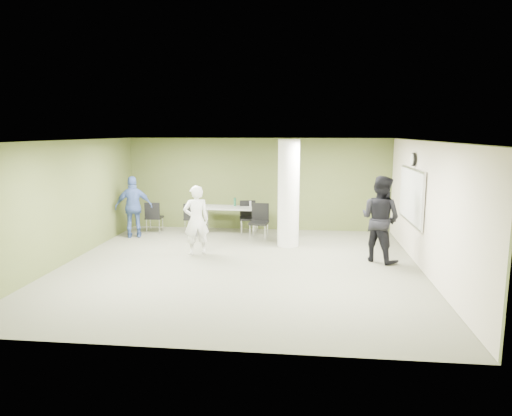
# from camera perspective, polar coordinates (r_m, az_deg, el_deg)

# --- Properties ---
(floor) EXTENTS (8.00, 8.00, 0.00)m
(floor) POSITION_cam_1_polar(r_m,az_deg,el_deg) (10.34, -2.04, -7.28)
(floor) COLOR #5B5A48
(floor) RESTS_ON ground
(ceiling) EXTENTS (8.00, 8.00, 0.00)m
(ceiling) POSITION_cam_1_polar(r_m,az_deg,el_deg) (9.90, -2.13, 8.43)
(ceiling) COLOR white
(ceiling) RESTS_ON wall_back
(wall_back) EXTENTS (8.00, 2.80, 0.02)m
(wall_back) POSITION_cam_1_polar(r_m,az_deg,el_deg) (13.96, 0.30, 3.00)
(wall_back) COLOR #4F5A2A
(wall_back) RESTS_ON floor
(wall_left) EXTENTS (0.02, 8.00, 2.80)m
(wall_left) POSITION_cam_1_polar(r_m,az_deg,el_deg) (11.32, -22.56, 0.73)
(wall_left) COLOR #4F5A2A
(wall_left) RESTS_ON floor
(wall_right_cream) EXTENTS (0.02, 8.00, 2.80)m
(wall_right_cream) POSITION_cam_1_polar(r_m,az_deg,el_deg) (10.25, 20.64, -0.01)
(wall_right_cream) COLOR beige
(wall_right_cream) RESTS_ON floor
(column) EXTENTS (0.56, 0.56, 2.80)m
(column) POSITION_cam_1_polar(r_m,az_deg,el_deg) (11.91, 4.08, 1.84)
(column) COLOR silver
(column) RESTS_ON floor
(whiteboard) EXTENTS (0.05, 2.30, 1.30)m
(whiteboard) POSITION_cam_1_polar(r_m,az_deg,el_deg) (11.37, 18.82, 1.49)
(whiteboard) COLOR silver
(whiteboard) RESTS_ON wall_right_cream
(wall_clock) EXTENTS (0.06, 0.32, 0.32)m
(wall_clock) POSITION_cam_1_polar(r_m,az_deg,el_deg) (11.29, 19.05, 5.77)
(wall_clock) COLOR black
(wall_clock) RESTS_ON wall_right_cream
(folding_table) EXTENTS (1.75, 0.85, 1.06)m
(folding_table) POSITION_cam_1_polar(r_m,az_deg,el_deg) (13.39, -3.26, -0.07)
(folding_table) COLOR gray
(folding_table) RESTS_ON floor
(wastebasket) EXTENTS (0.26, 0.26, 0.30)m
(wastebasket) POSITION_cam_1_polar(r_m,az_deg,el_deg) (13.36, -7.65, -2.82)
(wastebasket) COLOR #4C4C4C
(wastebasket) RESTS_ON floor
(chair_back_left) EXTENTS (0.49, 0.49, 0.94)m
(chair_back_left) POSITION_cam_1_polar(r_m,az_deg,el_deg) (13.85, -12.69, -0.86)
(chair_back_left) COLOR black
(chair_back_left) RESTS_ON floor
(chair_back_right) EXTENTS (0.46, 0.46, 0.92)m
(chair_back_right) POSITION_cam_1_polar(r_m,az_deg,el_deg) (13.54, -8.00, -0.99)
(chair_back_right) COLOR black
(chair_back_right) RESTS_ON floor
(chair_table_left) EXTENTS (0.57, 0.57, 0.98)m
(chair_table_left) POSITION_cam_1_polar(r_m,az_deg,el_deg) (13.42, -1.01, -0.84)
(chair_table_left) COLOR black
(chair_table_left) RESTS_ON floor
(chair_table_right) EXTENTS (0.55, 0.55, 1.02)m
(chair_table_right) POSITION_cam_1_polar(r_m,az_deg,el_deg) (12.68, 0.44, -1.35)
(chair_table_right) COLOR black
(chair_table_right) RESTS_ON floor
(woman_white) EXTENTS (0.74, 0.63, 1.71)m
(woman_white) POSITION_cam_1_polar(r_m,az_deg,el_deg) (11.20, -7.47, -1.53)
(woman_white) COLOR silver
(woman_white) RESTS_ON floor
(man_black) EXTENTS (1.23, 1.20, 2.00)m
(man_black) POSITION_cam_1_polar(r_m,az_deg,el_deg) (10.89, 15.27, -1.33)
(man_black) COLOR black
(man_black) RESTS_ON floor
(man_blue) EXTENTS (1.11, 0.74, 1.75)m
(man_blue) POSITION_cam_1_polar(r_m,az_deg,el_deg) (13.38, -15.04, 0.12)
(man_blue) COLOR #3B5494
(man_blue) RESTS_ON floor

